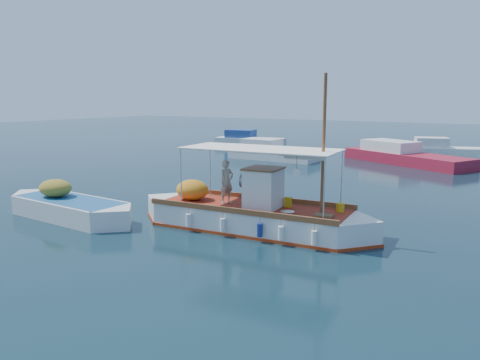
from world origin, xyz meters
The scene contains 7 objects.
ground centered at (0.00, 0.00, 0.00)m, with size 160.00×160.00×0.00m, color black.
fishing_caique centered at (-0.38, -0.49, 0.51)m, with size 9.53×3.16×5.84m.
dinghy centered at (-7.52, -2.97, 0.36)m, with size 7.07×2.21×1.73m.
bg_boat_nw centered at (-9.14, 17.44, 0.49)m, with size 7.13×2.55×1.80m.
bg_boat_n centered at (0.22, 20.74, 0.49)m, with size 10.17×7.16×1.80m.
bg_boat_far_w centered at (-16.14, 25.65, 0.49)m, with size 7.25×3.43×1.80m.
bg_boat_far_n centered at (2.02, 26.09, 0.49)m, with size 6.56×3.95×1.80m.
Camera 1 is at (8.26, -15.03, 4.86)m, focal length 35.00 mm.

